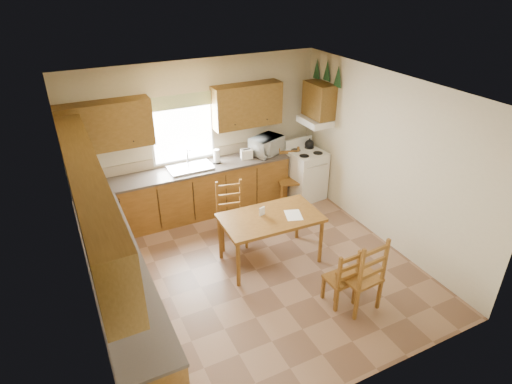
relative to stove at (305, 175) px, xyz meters
name	(u,v)px	position (x,y,z in m)	size (l,w,h in m)	color
floor	(256,270)	(-1.88, -1.64, -0.46)	(4.50, 4.50, 0.00)	#866249
ceiling	(256,92)	(-1.88, -1.64, 2.24)	(4.50, 4.50, 0.00)	olive
wall_left	(81,232)	(-4.13, -1.64, 0.89)	(4.50, 4.50, 0.00)	beige
wall_right	(385,160)	(0.37, -1.64, 0.89)	(4.50, 4.50, 0.00)	beige
wall_back	(199,137)	(-1.88, 0.61, 0.89)	(4.50, 4.50, 0.00)	beige
wall_front	(363,292)	(-1.88, -3.89, 0.89)	(4.50, 4.50, 0.00)	beige
lower_cab_back	(188,194)	(-2.25, 0.31, -0.02)	(3.75, 0.60, 0.88)	brown
lower_cab_left	(122,293)	(-3.83, -1.79, -0.02)	(0.60, 3.60, 0.88)	brown
counter_back	(186,171)	(-2.25, 0.31, 0.44)	(3.75, 0.63, 0.04)	#483F39
counter_left	(116,263)	(-3.83, -1.79, 0.44)	(0.63, 3.60, 0.04)	#483F39
backsplash	(181,159)	(-2.25, 0.60, 0.55)	(3.75, 0.01, 0.18)	#9D8B6D
upper_cab_back_left	(106,126)	(-3.43, 0.45, 1.39)	(1.41, 0.33, 0.75)	brown
upper_cab_back_right	(247,105)	(-1.02, 0.45, 1.39)	(1.25, 0.33, 0.75)	brown
upper_cab_left	(89,196)	(-3.96, -1.79, 1.39)	(0.33, 3.60, 0.75)	brown
upper_cab_stove	(319,100)	(0.20, 0.01, 1.44)	(0.33, 0.62, 0.62)	brown
range_hood	(315,121)	(0.15, 0.01, 1.06)	(0.44, 0.62, 0.12)	white
window_frame	(183,129)	(-2.18, 0.58, 1.09)	(1.13, 0.02, 1.18)	white
window_pane	(183,130)	(-2.18, 0.58, 1.09)	(1.05, 0.01, 1.10)	white
window_valance	(181,101)	(-2.18, 0.55, 1.59)	(1.19, 0.01, 0.24)	#517A39
sink_basin	(190,168)	(-2.18, 0.31, 0.48)	(0.75, 0.45, 0.04)	silver
pine_decal_a	(338,76)	(0.33, -0.31, 1.92)	(0.22, 0.22, 0.36)	#1D4723
pine_decal_b	(327,70)	(0.33, 0.01, 1.96)	(0.22, 0.22, 0.36)	#1D4723
pine_decal_c	(317,69)	(0.33, 0.33, 1.92)	(0.22, 0.22, 0.36)	#1D4723
stove	(305,175)	(0.00, 0.00, 0.00)	(0.62, 0.64, 0.93)	white
coffeemaker	(94,178)	(-3.76, 0.27, 0.64)	(0.22, 0.26, 0.37)	white
paper_towel	(217,156)	(-1.68, 0.34, 0.58)	(0.11, 0.11, 0.26)	white
toaster	(247,154)	(-1.12, 0.28, 0.54)	(0.21, 0.13, 0.17)	white
microwave	(267,145)	(-0.69, 0.31, 0.62)	(0.55, 0.39, 0.33)	white
dining_table	(270,238)	(-1.57, -1.50, -0.07)	(1.46, 0.84, 0.78)	brown
chair_near_left	(340,275)	(-1.17, -2.72, -0.03)	(0.36, 0.35, 0.86)	brown
chair_near_right	(360,272)	(-1.00, -2.90, 0.09)	(0.46, 0.44, 1.10)	brown
chair_far_left	(232,216)	(-1.91, -0.84, 0.06)	(0.44, 0.42, 1.05)	brown
chair_far_right	(290,177)	(-0.37, -0.02, 0.05)	(0.43, 0.41, 1.03)	brown
table_paper	(293,215)	(-1.25, -1.62, 0.32)	(0.23, 0.31, 0.00)	white
table_card	(262,211)	(-1.67, -1.41, 0.39)	(0.10, 0.02, 0.13)	white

